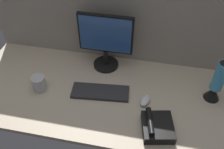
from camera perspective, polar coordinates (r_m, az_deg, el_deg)
name	(u,v)px	position (r cm, az deg, el deg)	size (l,w,h in cm)	color
ground_plane	(105,92)	(160.54, -1.58, -4.14)	(180.00, 80.00, 3.00)	tan
cubicle_wall_back	(117,8)	(164.04, 1.11, 15.36)	(180.00, 5.50, 79.01)	gray
monitor	(106,40)	(163.89, -1.52, 8.12)	(36.89, 18.00, 40.73)	black
keyboard	(100,92)	(157.33, -2.76, -4.12)	(37.00, 13.00, 2.00)	#262628
mouse	(145,101)	(152.78, 7.77, -6.13)	(5.60, 9.60, 3.40)	silver
mug_steel	(39,83)	(163.64, -16.77, -1.99)	(8.85, 8.85, 10.33)	#B2B2B7
lava_lamp	(217,83)	(158.39, 23.50, -1.78)	(9.91, 9.91, 32.44)	black
desk_phone	(157,127)	(140.46, 10.51, -11.93)	(20.49, 22.05, 8.80)	black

